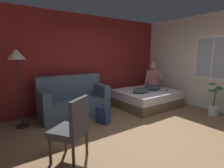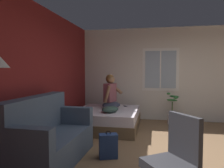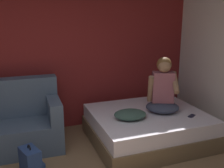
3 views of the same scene
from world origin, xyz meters
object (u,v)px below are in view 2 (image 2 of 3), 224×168
person_seated (111,94)px  potted_plant (172,113)px  couch (48,137)px  backpack (108,146)px  cell_phone (125,106)px  bed (107,119)px  side_chair (174,157)px  throw_pillow (110,109)px

person_seated → potted_plant: 1.80m
couch → potted_plant: 3.68m
backpack → cell_phone: bearing=1.0°
couch → person_seated: 2.50m
bed → couch: size_ratio=1.03×
side_chair → bed: bearing=25.0°
bed → person_seated: size_ratio=2.03×
side_chair → potted_plant: (3.79, -0.26, -0.23)m
bed → person_seated: person_seated is taller
side_chair → person_seated: (3.20, 1.34, 0.30)m
backpack → person_seated: bearing=10.4°
couch → side_chair: couch is taller
side_chair → person_seated: bearing=22.8°
couch → cell_phone: bearing=-17.5°
person_seated → backpack: (-2.05, -0.38, -0.64)m
side_chair → person_seated: 3.48m
side_chair → throw_pillow: bearing=25.4°
backpack → couch: bearing=111.1°
bed → throw_pillow: throw_pillow is taller
couch → backpack: couch is taller
bed → potted_plant: 1.84m
throw_pillow → potted_plant: (1.20, -1.50, -0.25)m
throw_pillow → potted_plant: 1.93m
bed → cell_phone: bearing=-34.1°
throw_pillow → backpack: bearing=-169.6°
cell_phone → couch: bearing=42.6°
backpack → cell_phone: size_ratio=3.18×
side_chair → throw_pillow: side_chair is taller
couch → person_seated: person_seated is taller
bed → side_chair: side_chair is taller
person_seated → cell_phone: size_ratio=6.08×
cell_phone → potted_plant: potted_plant is taller
couch → throw_pillow: 1.91m
bed → couch: bearing=167.4°
side_chair → throw_pillow: (2.59, 1.23, 0.02)m
side_chair → backpack: 1.53m
backpack → cell_phone: 2.39m
backpack → potted_plant: size_ratio=0.54×
throw_pillow → bed: bearing=21.7°
potted_plant → cell_phone: bearing=102.2°
side_chair → potted_plant: side_chair is taller
person_seated → cell_phone: person_seated is taller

